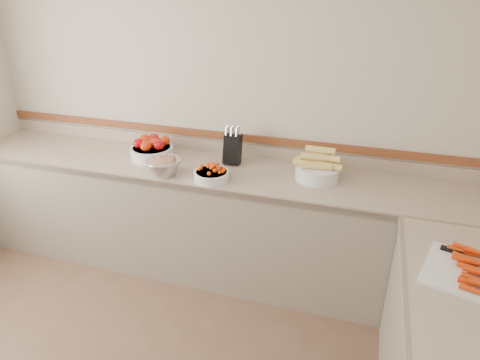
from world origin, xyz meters
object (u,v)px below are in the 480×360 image
(corn_bowl, at_px, (318,169))
(tomato_bowl, at_px, (152,148))
(rhubarb_bowl, at_px, (164,165))
(cutting_board, at_px, (480,274))
(knife_block, at_px, (233,148))
(cherry_tomato_bowl, at_px, (212,174))

(corn_bowl, bearing_deg, tomato_bowl, -179.97)
(tomato_bowl, height_order, corn_bowl, corn_bowl)
(rhubarb_bowl, bearing_deg, corn_bowl, 14.17)
(cutting_board, bearing_deg, tomato_bowl, 158.36)
(knife_block, bearing_deg, cutting_board, -31.59)
(tomato_bowl, distance_m, cherry_tomato_bowl, 0.64)
(rhubarb_bowl, bearing_deg, cutting_board, -17.17)
(corn_bowl, distance_m, rhubarb_bowl, 1.10)
(knife_block, xyz_separation_m, tomato_bowl, (-0.64, -0.09, -0.05))
(tomato_bowl, bearing_deg, corn_bowl, 0.03)
(cherry_tomato_bowl, height_order, corn_bowl, corn_bowl)
(knife_block, xyz_separation_m, cherry_tomato_bowl, (-0.05, -0.33, -0.08))
(tomato_bowl, bearing_deg, rhubarb_bowl, -48.15)
(cherry_tomato_bowl, relative_size, cutting_board, 0.43)
(tomato_bowl, xyz_separation_m, cherry_tomato_bowl, (0.60, -0.24, -0.03))
(knife_block, distance_m, tomato_bowl, 0.65)
(corn_bowl, height_order, cutting_board, corn_bowl)
(corn_bowl, height_order, rhubarb_bowl, corn_bowl)
(rhubarb_bowl, xyz_separation_m, cutting_board, (1.96, -0.61, -0.05))
(cutting_board, bearing_deg, rhubarb_bowl, 162.83)
(cutting_board, bearing_deg, corn_bowl, 135.88)
(tomato_bowl, distance_m, corn_bowl, 1.30)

